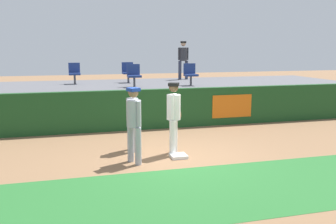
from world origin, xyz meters
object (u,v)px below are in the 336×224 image
at_px(seat_front_center, 134,74).
at_px(seat_front_right, 190,73).
at_px(player_coach_visitor, 132,115).
at_px(seat_back_center, 128,71).
at_px(player_fielder_home, 174,113).
at_px(spectator_hooded, 183,57).
at_px(first_base, 178,156).
at_px(player_runner_visitor, 134,120).
at_px(seat_back_left, 74,72).

bearing_deg(seat_front_center, seat_front_right, -0.00).
height_order(player_coach_visitor, seat_back_center, seat_back_center).
bearing_deg(player_fielder_home, spectator_hooded, -173.92).
bearing_deg(first_base, seat_back_center, 91.30).
bearing_deg(seat_front_center, seat_back_center, 87.74).
bearing_deg(seat_back_center, player_fielder_home, -88.83).
height_order(player_runner_visitor, player_coach_visitor, player_runner_visitor).
relative_size(seat_back_left, seat_front_right, 1.00).
bearing_deg(player_runner_visitor, seat_front_right, 125.08).
distance_m(first_base, seat_back_center, 6.96).
height_order(first_base, seat_front_center, seat_front_center).
xyz_separation_m(first_base, seat_back_left, (-2.31, 6.74, 1.73)).
bearing_deg(seat_back_left, spectator_hooded, 10.21).
xyz_separation_m(player_coach_visitor, seat_front_right, (2.96, 3.98, 0.78)).
bearing_deg(seat_back_center, player_runner_visitor, -98.21).
height_order(player_coach_visitor, seat_back_left, seat_back_left).
bearing_deg(player_runner_visitor, player_coach_visitor, 148.50).
relative_size(seat_front_center, seat_front_right, 1.00).
bearing_deg(player_coach_visitor, seat_back_left, -156.65).
height_order(first_base, seat_back_left, seat_back_left).
xyz_separation_m(first_base, player_runner_visitor, (-1.15, -0.15, 1.01)).
height_order(seat_front_center, seat_front_right, same).
bearing_deg(player_fielder_home, seat_back_left, -134.83).
xyz_separation_m(player_fielder_home, spectator_hooded, (2.55, 7.26, 1.21)).
bearing_deg(player_fielder_home, seat_front_right, -178.04).
distance_m(player_fielder_home, seat_front_center, 4.65).
height_order(player_fielder_home, player_coach_visitor, player_fielder_home).
height_order(seat_front_right, seat_back_center, same).
distance_m(player_runner_visitor, player_coach_visitor, 1.12).
xyz_separation_m(first_base, spectator_hooded, (2.53, 7.61, 2.25)).
relative_size(seat_front_center, spectator_hooded, 0.49).
relative_size(player_coach_visitor, spectator_hooded, 0.99).
relative_size(player_coach_visitor, seat_back_left, 2.02).
bearing_deg(player_runner_visitor, seat_front_center, 146.31).
height_order(player_fielder_home, spectator_hooded, spectator_hooded).
bearing_deg(seat_front_right, player_coach_visitor, -126.65).
height_order(player_fielder_home, seat_front_right, seat_front_right).
height_order(seat_back_center, spectator_hooded, spectator_hooded).
height_order(seat_back_left, spectator_hooded, spectator_hooded).
xyz_separation_m(player_coach_visitor, seat_front_center, (0.77, 3.98, 0.78)).
bearing_deg(spectator_hooded, seat_back_center, 24.33).
xyz_separation_m(player_runner_visitor, spectator_hooded, (3.68, 7.76, 1.24)).
bearing_deg(seat_back_center, seat_front_center, -92.26).
distance_m(player_fielder_home, seat_front_right, 5.05).
xyz_separation_m(first_base, player_coach_visitor, (-0.99, 0.96, 0.94)).
height_order(player_runner_visitor, spectator_hooded, spectator_hooded).
distance_m(player_fielder_home, player_runner_visitor, 1.23).
distance_m(first_base, spectator_hooded, 8.33).
xyz_separation_m(seat_front_center, spectator_hooded, (2.76, 2.67, 0.52)).
bearing_deg(seat_back_left, player_runner_visitor, -80.41).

